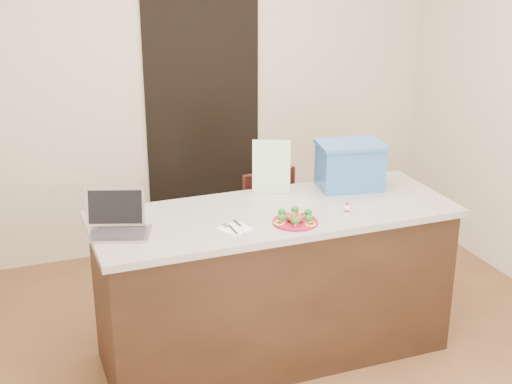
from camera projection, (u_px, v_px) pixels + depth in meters
name	position (u px, v px, depth m)	size (l,w,h in m)	color
ground	(290.00, 374.00, 4.11)	(4.00, 4.00, 0.00)	brown
room_shell	(295.00, 98.00, 3.55)	(4.00, 4.00, 4.00)	white
doorway	(203.00, 122.00, 5.53)	(0.90, 0.02, 2.00)	black
island	(274.00, 283.00, 4.17)	(2.06, 0.76, 0.92)	black
plate	(295.00, 222.00, 3.84)	(0.24, 0.24, 0.02)	maroon
meatballs	(294.00, 218.00, 3.83)	(0.09, 0.10, 0.04)	brown
broccoli	(295.00, 215.00, 3.82)	(0.21, 0.20, 0.04)	#134A13
pepper_rings	(295.00, 220.00, 3.83)	(0.21, 0.22, 0.01)	#F7F41A
napkin	(235.00, 229.00, 3.76)	(0.15, 0.15, 0.01)	silver
fork	(231.00, 228.00, 3.76)	(0.03, 0.16, 0.00)	#BABBBF
knife	(242.00, 228.00, 3.75)	(0.02, 0.19, 0.01)	white
yogurt_bottle	(347.00, 210.00, 3.96)	(0.03, 0.03, 0.06)	white
laptop	(118.00, 221.00, 3.71)	(0.37, 0.34, 0.22)	#A2A1A6
leaflet	(271.00, 167.00, 4.24)	(0.23, 0.00, 0.32)	white
blue_box	(350.00, 165.00, 4.33)	(0.43, 0.35, 0.28)	#2D5FA4
chair	(274.00, 229.00, 4.81)	(0.46, 0.47, 0.89)	#35110F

